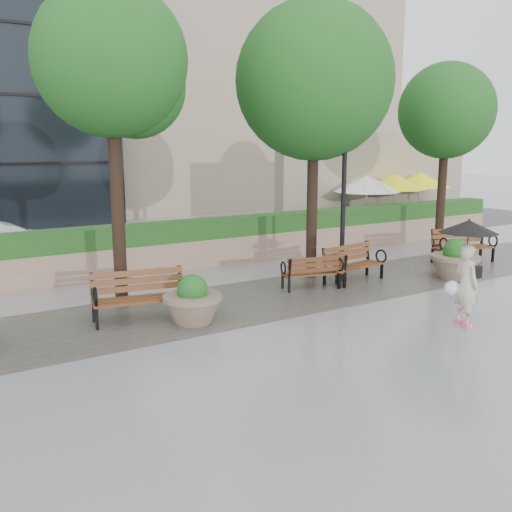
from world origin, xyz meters
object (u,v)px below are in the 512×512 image
lamppost (343,203)px  bench_3 (354,271)px  planter_left (193,304)px  planter_right (455,263)px  bench_1 (141,307)px  bench_2 (314,279)px  pedestrian (467,262)px  car_right (4,242)px  bench_4 (463,253)px

lamppost → bench_3: bearing=-56.9°
planter_left → planter_right: bearing=-1.8°
bench_1 → bench_2: 4.54m
lamppost → pedestrian: 4.16m
bench_1 → car_right: bearing=110.1°
bench_2 → pedestrian: pedestrian is taller
bench_1 → lamppost: size_ratio=0.43×
bench_3 → pedestrian: 3.96m
planter_right → pedestrian: size_ratio=0.62×
bench_3 → bench_1: bearing=174.4°
bench_2 → lamppost: size_ratio=0.36×
bench_4 → planter_left: bearing=-161.8°
bench_1 → car_right: (-1.32, 7.72, 0.30)m
bench_3 → lamppost: lamppost is taller
bench_1 → bench_3: bearing=12.5°
bench_2 → pedestrian: bearing=114.5°
bench_1 → bench_2: bearing=13.2°
bench_1 → planter_left: (0.83, -0.66, 0.09)m
bench_1 → lamppost: (5.64, 0.49, 1.73)m
bench_2 → lamppost: 2.11m
pedestrian → bench_3: bearing=4.2°
bench_1 → bench_4: size_ratio=0.99×
lamppost → car_right: 10.14m
bench_3 → planter_left: planter_left is taller
lamppost → bench_2: bearing=-166.4°
planter_right → lamppost: size_ratio=0.28×
bench_1 → bench_2: (4.53, 0.22, -0.05)m
lamppost → car_right: bearing=133.9°
planter_left → planter_right: 7.51m
bench_2 → car_right: (-5.85, 7.51, 0.35)m
bench_4 → pedestrian: pedestrian is taller
bench_2 → pedestrian: 4.00m
bench_2 → bench_4: bearing=-165.3°
bench_3 → bench_4: 4.41m
bench_2 → planter_left: bearing=27.0°
bench_1 → pedestrian: pedestrian is taller
bench_3 → bench_4: bearing=-6.2°
bench_3 → bench_4: bench_4 is taller
bench_3 → planter_right: bearing=-31.6°
lamppost → bench_1: bearing=-175.1°
bench_3 → planter_right: planter_right is taller
lamppost → pedestrian: size_ratio=2.22×
planter_left → bench_1: bearing=141.4°
bench_2 → bench_3: size_ratio=0.90×
bench_4 → pedestrian: 6.40m
lamppost → pedestrian: bearing=-95.3°
bench_2 → planter_right: size_ratio=1.28×
bench_2 → car_right: car_right is taller
planter_right → car_right: 12.95m
bench_1 → planter_right: size_ratio=1.54×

